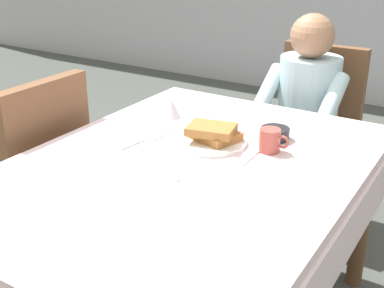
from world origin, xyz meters
name	(u,v)px	position (x,y,z in m)	size (l,w,h in m)	color
dining_table_main	(186,188)	(0.00, 0.00, 0.65)	(1.12, 1.52, 0.74)	silver
chair_diner	(313,123)	(0.05, 1.17, 0.53)	(0.44, 0.45, 0.93)	brown
diner_person	(305,107)	(0.05, 1.01, 0.67)	(0.40, 0.43, 1.12)	silver
chair_left_side	(35,169)	(-0.77, 0.00, 0.53)	(0.45, 0.44, 0.93)	brown
plate_breakfast	(209,141)	(-0.02, 0.21, 0.75)	(0.28, 0.28, 0.02)	white
breakfast_stack	(213,132)	(-0.01, 0.21, 0.79)	(0.20, 0.20, 0.06)	#A36B33
cup_coffee	(270,140)	(0.20, 0.25, 0.78)	(0.11, 0.08, 0.08)	#B24C42
bowl_butter	(275,133)	(0.17, 0.37, 0.76)	(0.11, 0.11, 0.04)	black
syrup_pitcher	(172,109)	(-0.30, 0.37, 0.78)	(0.08, 0.08, 0.07)	silver
fork_left_of_plate	(165,134)	(-0.21, 0.19, 0.74)	(0.18, 0.01, 0.01)	silver
knife_right_of_plate	(253,155)	(0.17, 0.19, 0.74)	(0.20, 0.01, 0.01)	silver
spoon_near_edge	(160,175)	(-0.02, -0.12, 0.74)	(0.15, 0.01, 0.01)	silver
napkin_folded	(117,139)	(-0.34, 0.04, 0.74)	(0.17, 0.12, 0.01)	white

